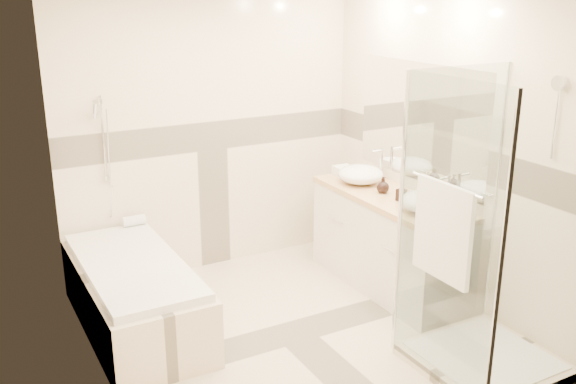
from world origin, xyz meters
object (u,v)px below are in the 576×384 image
vanity (388,241)px  shower_enclosure (469,300)px  amenity_bottle_b (383,185)px  vessel_sink_far (425,202)px  bathtub (134,292)px  vessel_sink_near (361,174)px  amenity_bottle_a (401,192)px

vanity → shower_enclosure: 1.31m
shower_enclosure → amenity_bottle_b: bearing=78.6°
shower_enclosure → vessel_sink_far: bearing=71.4°
bathtub → shower_enclosure: shower_enclosure is taller
vanity → vessel_sink_far: (-0.02, -0.46, 0.50)m
vessel_sink_near → amenity_bottle_a: 0.58m
vanity → amenity_bottle_b: (-0.02, 0.09, 0.49)m
amenity_bottle_a → bathtub: bearing=166.5°
amenity_bottle_a → amenity_bottle_b: 0.25m
vessel_sink_far → vessel_sink_near: bearing=90.0°
vessel_sink_near → vessel_sink_far: vessel_sink_near is taller
vanity → vessel_sink_near: 0.66m
vanity → vessel_sink_far: 0.68m
vessel_sink_far → amenity_bottle_a: (0.00, 0.30, -0.01)m
vanity → vessel_sink_far: vessel_sink_far is taller
vanity → vessel_sink_far: bearing=-92.5°
vanity → shower_enclosure: size_ratio=0.79×
bathtub → vessel_sink_near: vessel_sink_near is taller
vessel_sink_near → amenity_bottle_a: vessel_sink_near is taller
vessel_sink_near → amenity_bottle_b: bearing=-90.0°
bathtub → amenity_bottle_b: amenity_bottle_b is taller
vessel_sink_far → amenity_bottle_a: 0.30m
amenity_bottle_b → vessel_sink_near: bearing=90.0°
vessel_sink_near → amenity_bottle_a: (0.00, -0.58, -0.01)m
vessel_sink_far → amenity_bottle_a: vessel_sink_far is taller
vanity → amenity_bottle_a: size_ratio=10.96×
amenity_bottle_a → amenity_bottle_b: (0.00, 0.25, -0.00)m
vanity → shower_enclosure: shower_enclosure is taller
vessel_sink_near → vessel_sink_far: (0.00, -0.88, -0.00)m
amenity_bottle_a → amenity_bottle_b: bearing=90.0°
vanity → amenity_bottle_a: amenity_bottle_a is taller
vessel_sink_near → amenity_bottle_a: bearing=-90.0°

